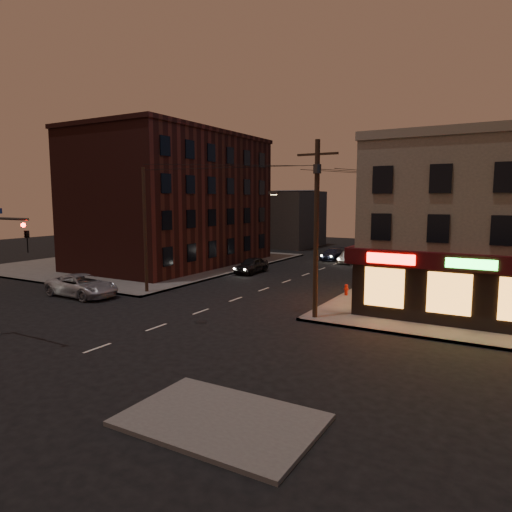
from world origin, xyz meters
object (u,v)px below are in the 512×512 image
Objects in this scene: sedan_near at (252,265)px; sedan_far at (333,254)px; sedan_mid at (349,257)px; fire_hydrant at (346,289)px; suv_cross at (82,285)px.

sedan_near is 0.98× the size of sedan_far.
fire_hydrant is (5.39, -16.69, -0.05)m from sedan_mid.
sedan_mid is at bearing -35.62° from sedan_far.
fire_hydrant is at bearing -28.53° from sedan_near.
sedan_mid is 4.84× the size of fire_hydrant.
sedan_near is at bearing -115.71° from sedan_mid.
suv_cross is at bearing -105.14° from sedan_far.
suv_cross is 29.00m from sedan_far.
sedan_mid reaches higher than fire_hydrant.
suv_cross is 1.32× the size of sedan_near.
fire_hydrant is at bearing -58.51° from suv_cross.
fire_hydrant is (16.39, 9.09, -0.21)m from suv_cross.
sedan_mid is at bearing 61.06° from sedan_near.
fire_hydrant is at bearing -69.99° from sedan_mid.
sedan_far reaches higher than fire_hydrant.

